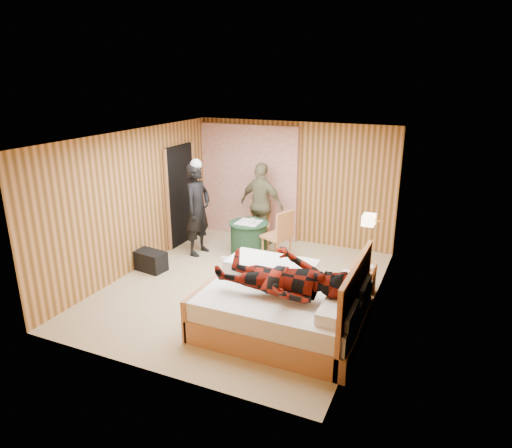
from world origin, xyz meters
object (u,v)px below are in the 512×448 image
at_px(chair_near, 280,232).
at_px(wall_lamp, 369,220).
at_px(duffel_bag, 149,260).
at_px(round_table, 249,238).
at_px(chair_far, 260,220).
at_px(bed, 286,307).
at_px(nightstand, 362,280).
at_px(woman_standing, 198,209).
at_px(man_on_bed, 283,268).
at_px(man_at_table, 262,204).

bearing_deg(chair_near, wall_lamp, 86.36).
bearing_deg(duffel_bag, round_table, 53.88).
xyz_separation_m(round_table, chair_far, (-0.03, 0.61, 0.20)).
distance_m(chair_far, duffel_bag, 2.42).
relative_size(bed, nightstand, 4.16).
distance_m(wall_lamp, chair_far, 2.98).
height_order(chair_near, woman_standing, woman_standing).
relative_size(wall_lamp, man_on_bed, 0.15).
distance_m(wall_lamp, nightstand, 1.04).
bearing_deg(bed, woman_standing, 142.36).
bearing_deg(woman_standing, round_table, -67.85).
bearing_deg(man_on_bed, wall_lamp, 64.52).
bearing_deg(round_table, nightstand, -19.60).
distance_m(chair_near, duffel_bag, 2.45).
distance_m(nightstand, man_at_table, 2.87).
relative_size(chair_near, man_on_bed, 0.57).
relative_size(round_table, woman_standing, 0.42).
distance_m(duffel_bag, man_on_bed, 3.32).
distance_m(duffel_bag, woman_standing, 1.36).
distance_m(nightstand, woman_standing, 3.41).
height_order(woman_standing, man_at_table, woman_standing).
bearing_deg(nightstand, wall_lamp, -50.58).
height_order(bed, man_on_bed, man_on_bed).
xyz_separation_m(wall_lamp, woman_standing, (-3.36, 0.58, -0.39)).
bearing_deg(chair_far, nightstand, -51.48).
bearing_deg(duffel_bag, man_at_table, 64.36).
height_order(bed, man_at_table, man_at_table).
bearing_deg(nightstand, round_table, 160.40).
height_order(wall_lamp, duffel_bag, wall_lamp).
height_order(chair_far, man_on_bed, man_on_bed).
distance_m(wall_lamp, round_table, 2.76).
xyz_separation_m(nightstand, duffel_bag, (-3.73, -0.54, -0.08)).
relative_size(bed, round_table, 2.88).
bearing_deg(duffel_bag, wall_lamp, 15.43).
bearing_deg(wall_lamp, chair_near, 154.91).
bearing_deg(wall_lamp, woman_standing, 170.27).
height_order(round_table, chair_near, chair_near).
bearing_deg(chair_near, man_on_bed, 43.05).
bearing_deg(round_table, duffel_bag, -134.13).
bearing_deg(round_table, man_at_table, 90.00).
xyz_separation_m(round_table, man_at_table, (0.00, 0.64, 0.52)).
bearing_deg(man_at_table, round_table, 101.32).
bearing_deg(chair_far, wall_lamp, -51.93).
distance_m(man_at_table, man_on_bed, 3.57).
xyz_separation_m(wall_lamp, man_at_table, (-2.42, 1.54, -0.44)).
xyz_separation_m(round_table, duffel_bag, (-1.35, -1.39, -0.16)).
bearing_deg(bed, round_table, 125.22).
relative_size(round_table, man_on_bed, 0.43).
relative_size(chair_far, man_on_bed, 0.53).
distance_m(chair_far, man_at_table, 0.33).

